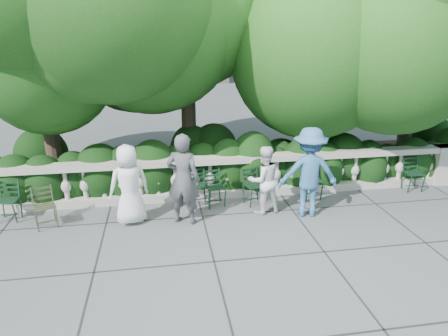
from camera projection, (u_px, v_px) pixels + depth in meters
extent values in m
plane|color=#4A4D50|center=(232.00, 232.00, 7.87)|extent=(90.00, 90.00, 0.00)
cube|color=#9E998E|center=(219.00, 193.00, 9.52)|extent=(12.00, 0.32, 0.18)
cube|color=#9E998E|center=(218.00, 160.00, 9.24)|extent=(12.00, 0.36, 0.14)
cube|color=#9E998E|center=(440.00, 165.00, 10.27)|extent=(0.44, 0.44, 1.00)
cylinder|color=#3F3023|center=(51.00, 130.00, 9.97)|extent=(0.40, 0.40, 2.80)
ellipsoid|color=#11340E|center=(31.00, 35.00, 8.82)|extent=(5.28, 5.28, 3.96)
cylinder|color=#3F3023|center=(188.00, 110.00, 10.97)|extent=(0.40, 0.40, 3.40)
ellipsoid|color=#11340E|center=(187.00, 1.00, 9.59)|extent=(6.24, 6.24, 4.68)
cylinder|color=#3F3023|center=(318.00, 118.00, 10.91)|extent=(0.40, 0.40, 3.00)
ellipsoid|color=#11340E|center=(333.00, 24.00, 9.70)|extent=(5.52, 5.52, 4.14)
cylinder|color=#3F3023|center=(407.00, 118.00, 11.90)|extent=(0.40, 0.40, 2.60)
ellipsoid|color=#11340E|center=(427.00, 45.00, 10.85)|extent=(4.80, 4.80, 3.60)
imported|color=white|center=(129.00, 185.00, 8.02)|extent=(0.93, 0.75, 1.66)
imported|color=#444449|center=(183.00, 179.00, 7.99)|extent=(0.81, 0.69, 1.89)
imported|color=silver|center=(264.00, 180.00, 8.50)|extent=(0.82, 0.69, 1.50)
imported|color=#2F5E8F|center=(309.00, 172.00, 8.33)|extent=(1.32, 0.87, 1.92)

